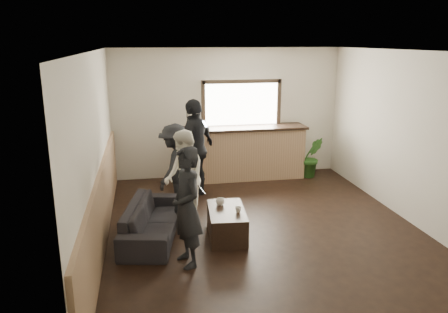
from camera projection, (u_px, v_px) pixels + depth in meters
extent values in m
cube|color=black|center=(262.00, 228.00, 7.07)|extent=(5.00, 6.00, 0.01)
cube|color=silver|center=(267.00, 51.00, 6.34)|extent=(5.00, 6.00, 0.01)
cube|color=beige|center=(227.00, 113.00, 9.55)|extent=(5.00, 0.01, 2.80)
cube|color=beige|center=(356.00, 222.00, 3.85)|extent=(5.00, 0.01, 2.80)
cube|color=beige|center=(96.00, 152.00, 6.26)|extent=(0.01, 6.00, 2.80)
cube|color=beige|center=(412.00, 138.00, 7.14)|extent=(0.01, 6.00, 2.80)
cube|color=#A47F5C|center=(103.00, 207.00, 6.49)|extent=(0.06, 5.90, 1.10)
cube|color=#9D7755|center=(244.00, 154.00, 9.52)|extent=(2.60, 0.60, 1.10)
cube|color=black|center=(244.00, 128.00, 9.37)|extent=(2.70, 0.68, 0.05)
cube|color=white|center=(241.00, 104.00, 9.51)|extent=(1.60, 0.06, 0.90)
cube|color=#3F3326|center=(242.00, 81.00, 9.36)|extent=(1.72, 0.08, 0.08)
cube|color=#3F3326|center=(203.00, 105.00, 9.34)|extent=(0.08, 0.08, 1.06)
cube|color=#3F3326|center=(279.00, 103.00, 9.63)|extent=(0.08, 0.08, 1.06)
imported|color=black|center=(152.00, 220.00, 6.73)|extent=(1.07, 1.95, 0.54)
cube|color=black|center=(227.00, 223.00, 6.74)|extent=(0.62, 1.02, 0.44)
imported|color=silver|center=(220.00, 202.00, 6.87)|extent=(0.18, 0.18, 0.11)
imported|color=silver|center=(238.00, 210.00, 6.57)|extent=(0.12, 0.12, 0.09)
imported|color=#2D6623|center=(311.00, 157.00, 9.62)|extent=(0.50, 0.40, 0.90)
imported|color=black|center=(187.00, 207.00, 5.76)|extent=(0.55, 0.68, 1.64)
cube|color=black|center=(202.00, 190.00, 5.80)|extent=(0.11, 0.10, 0.12)
cube|color=white|center=(202.00, 190.00, 5.79)|extent=(0.09, 0.08, 0.11)
imported|color=white|center=(184.00, 178.00, 7.07)|extent=(0.71, 0.85, 1.57)
cube|color=black|center=(197.00, 160.00, 7.07)|extent=(0.10, 0.09, 0.12)
cube|color=white|center=(197.00, 160.00, 7.06)|extent=(0.09, 0.08, 0.11)
imported|color=black|center=(175.00, 167.00, 7.75)|extent=(0.98, 1.15, 1.55)
cube|color=black|center=(186.00, 154.00, 7.62)|extent=(0.11, 0.11, 0.12)
cube|color=white|center=(186.00, 154.00, 7.61)|extent=(0.10, 0.09, 0.11)
imported|color=black|center=(195.00, 149.00, 8.30)|extent=(1.07, 1.15, 1.90)
cube|color=black|center=(205.00, 124.00, 8.07)|extent=(0.12, 0.11, 0.12)
cube|color=white|center=(205.00, 124.00, 8.06)|extent=(0.10, 0.10, 0.11)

